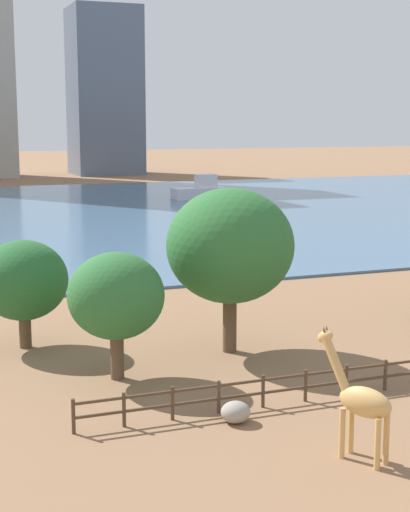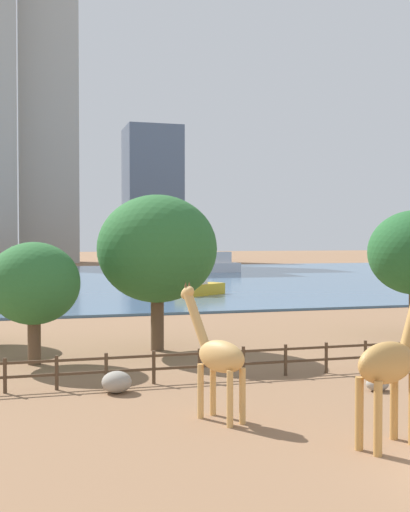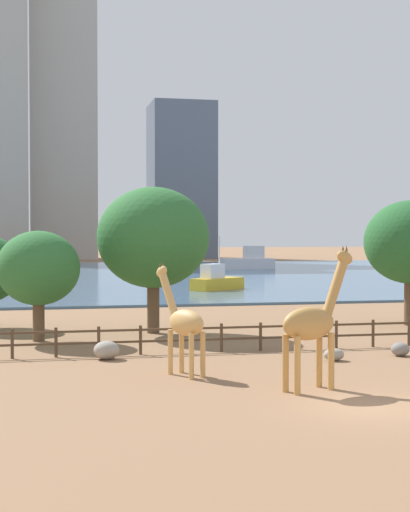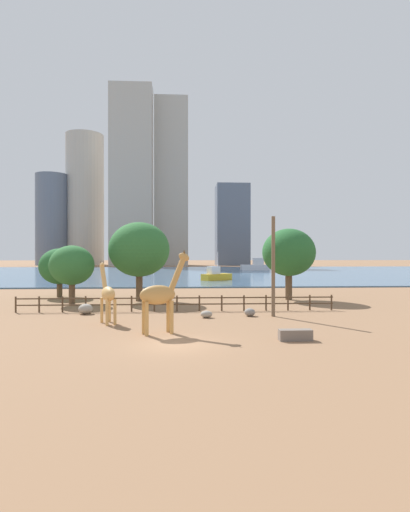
% 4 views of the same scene
% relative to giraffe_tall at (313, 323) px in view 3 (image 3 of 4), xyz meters
% --- Properties ---
extents(ground_plane, '(400.00, 400.00, 0.00)m').
position_rel_giraffe_tall_xyz_m(ground_plane, '(0.84, 77.18, -2.33)').
color(ground_plane, '#8C6647').
extents(harbor_water, '(180.00, 86.00, 0.20)m').
position_rel_giraffe_tall_xyz_m(harbor_water, '(0.84, 74.18, -2.23)').
color(harbor_water, '#476B8C').
rests_on(harbor_water, ground).
extents(giraffe_tall, '(3.17, 1.74, 4.98)m').
position_rel_giraffe_tall_xyz_m(giraffe_tall, '(0.00, 0.00, 0.00)').
color(giraffe_tall, '#C18C47').
rests_on(giraffe_tall, ground).
extents(giraffe_companion, '(1.77, 2.87, 4.28)m').
position_rel_giraffe_tall_xyz_m(giraffe_companion, '(-3.81, 3.72, -0.30)').
color(giraffe_companion, tan).
rests_on(giraffe_companion, ground).
extents(boulder_near_fence, '(1.11, 1.07, 0.80)m').
position_rel_giraffe_tall_xyz_m(boulder_near_fence, '(-6.35, 8.12, -1.93)').
color(boulder_near_fence, gray).
rests_on(boulder_near_fence, ground).
extents(boulder_by_pole, '(0.88, 0.70, 0.53)m').
position_rel_giraffe_tall_xyz_m(boulder_by_pole, '(3.05, 5.75, -2.07)').
color(boulder_by_pole, gray).
rests_on(boulder_by_pole, ground).
extents(boulder_small, '(0.81, 0.80, 0.60)m').
position_rel_giraffe_tall_xyz_m(boulder_small, '(6.38, 6.35, -2.03)').
color(boulder_small, gray).
rests_on(boulder_small, ground).
extents(enclosure_fence, '(26.12, 0.14, 1.30)m').
position_rel_giraffe_tall_xyz_m(enclosure_fence, '(0.83, 9.18, -1.58)').
color(enclosure_fence, '#4C3826').
rests_on(enclosure_fence, ground).
extents(tree_left_large, '(4.15, 4.15, 5.54)m').
position_rel_giraffe_tall_xyz_m(tree_left_large, '(-9.17, 14.54, 1.31)').
color(tree_left_large, brown).
rests_on(tree_left_large, ground).
extents(tree_right_tall, '(6.08, 6.08, 7.92)m').
position_rel_giraffe_tall_xyz_m(tree_right_tall, '(-3.08, 16.57, 2.83)').
color(tree_right_tall, brown).
rests_on(tree_right_tall, ground).
extents(boat_ferry, '(5.59, 4.84, 4.94)m').
position_rel_giraffe_tall_xyz_m(boat_ferry, '(6.95, 44.95, -1.30)').
color(boat_ferry, gold).
rests_on(boat_ferry, harbor_water).
extents(boat_sailboat, '(7.81, 3.05, 3.39)m').
position_rel_giraffe_tall_xyz_m(boat_sailboat, '(21.29, 85.87, -0.98)').
color(boat_sailboat, silver).
rests_on(boat_sailboat, harbor_water).
extents(skyline_tower_needle, '(13.73, 12.12, 69.24)m').
position_rel_giraffe_tall_xyz_m(skyline_tower_needle, '(-3.64, 144.14, 32.29)').
color(skyline_tower_needle, '#ADA89E').
rests_on(skyline_tower_needle, ground).
extents(skyline_block_right, '(13.67, 13.26, 33.87)m').
position_rel_giraffe_tall_xyz_m(skyline_block_right, '(21.95, 144.58, 14.60)').
color(skyline_block_right, slate).
rests_on(skyline_block_right, ground).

